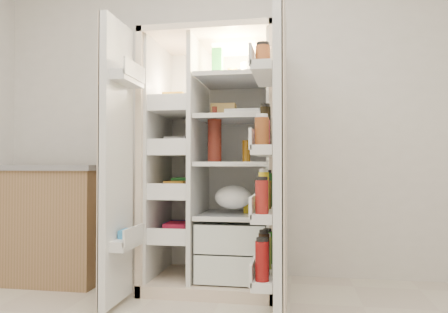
# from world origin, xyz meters

# --- Properties ---
(wall_back) EXTENTS (4.00, 0.02, 2.70)m
(wall_back) POSITION_xyz_m (0.00, 2.00, 1.35)
(wall_back) COLOR silver
(wall_back) RESTS_ON floor
(refrigerator) EXTENTS (0.92, 0.70, 1.80)m
(refrigerator) POSITION_xyz_m (-0.09, 1.65, 0.74)
(refrigerator) COLOR beige
(refrigerator) RESTS_ON floor
(freezer_door) EXTENTS (0.15, 0.40, 1.72)m
(freezer_door) POSITION_xyz_m (-0.60, 1.05, 0.89)
(freezer_door) COLOR silver
(freezer_door) RESTS_ON floor
(fridge_door) EXTENTS (0.17, 0.58, 1.72)m
(fridge_door) POSITION_xyz_m (0.38, 0.96, 0.87)
(fridge_door) COLOR silver
(fridge_door) RESTS_ON floor
(kitchen_counter) EXTENTS (1.20, 0.64, 0.87)m
(kitchen_counter) POSITION_xyz_m (-1.51, 1.61, 0.44)
(kitchen_counter) COLOR #926C49
(kitchen_counter) RESTS_ON floor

